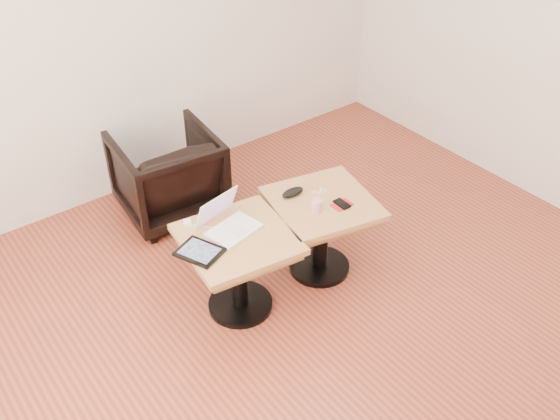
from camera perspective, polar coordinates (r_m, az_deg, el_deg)
room_shell at (r=2.80m, az=6.70°, el=5.67°), size 4.52×4.52×2.71m
side_table_left at (r=3.63m, az=-3.87°, el=-4.13°), size 0.68×0.68×0.55m
side_table_right at (r=3.91m, az=3.83°, el=-0.78°), size 0.72×0.72×0.55m
laptop at (r=3.59m, az=-4.76°, el=-1.14°), size 0.34×0.33×0.20m
tablet at (r=3.45m, az=-7.37°, el=-3.82°), size 0.26×0.29×0.02m
charging_adapter at (r=3.66m, az=-8.47°, el=-1.16°), size 0.06×0.06×0.03m
glasses_case at (r=3.85m, az=1.17°, el=1.63°), size 0.16×0.07×0.05m
striped_cup at (r=3.71m, az=3.37°, el=0.42°), size 0.09×0.09×0.08m
earbuds_tangle at (r=3.89m, az=3.70°, el=1.70°), size 0.08×0.05×0.02m
phone_on_sleeve at (r=3.79m, az=5.68°, el=0.52°), size 0.12×0.11×0.02m
armchair at (r=4.56m, az=-10.22°, el=3.20°), size 0.75×0.77×0.64m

